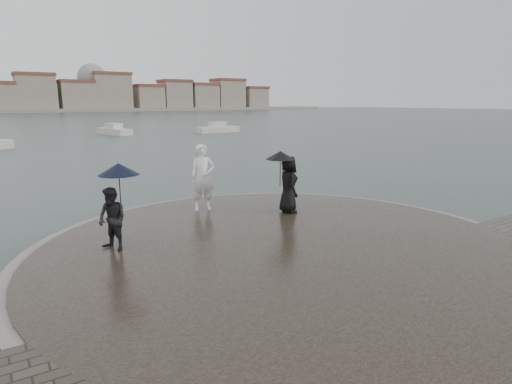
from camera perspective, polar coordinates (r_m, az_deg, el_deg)
ground at (r=8.42m, az=18.61°, el=-15.60°), size 400.00×400.00×0.00m
kerb_ring at (r=10.66m, az=3.81°, el=-8.04°), size 12.50×12.50×0.32m
quay_tip at (r=10.65m, az=3.81°, el=-7.93°), size 11.90×11.90×0.36m
statue at (r=13.74m, az=-7.12°, el=1.93°), size 0.89×0.73×2.12m
visitor_left at (r=10.52m, az=-18.40°, el=-1.54°), size 1.16×1.04×2.04m
visitor_right at (r=13.38m, az=4.12°, el=1.83°), size 1.11×1.07×1.95m
boats at (r=47.66m, az=-17.67°, el=7.36°), size 30.85×15.95×1.50m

